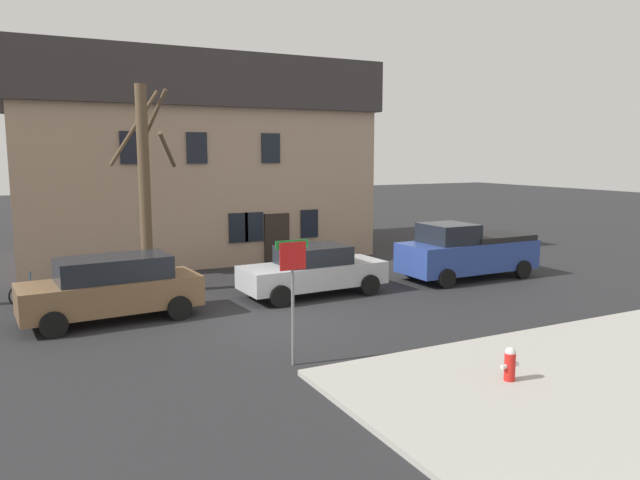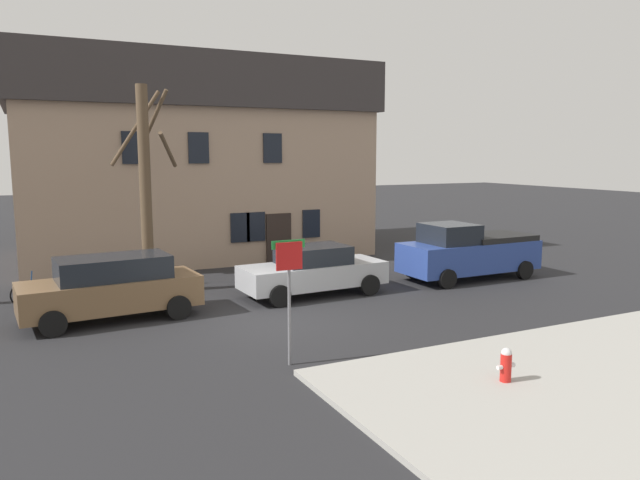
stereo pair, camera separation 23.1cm
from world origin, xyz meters
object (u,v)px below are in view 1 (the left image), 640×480
(pickup_truck_blue, at_px, (467,251))
(bicycle_leaning, at_px, (38,292))
(car_brown_wagon, at_px, (112,288))
(street_sign_pole, at_px, (293,278))
(fire_hydrant, at_px, (510,363))
(building_main, at_px, (188,159))
(car_silver_sedan, at_px, (313,270))
(tree_bare_mid, at_px, (145,184))

(pickup_truck_blue, bearing_deg, bicycle_leaning, 168.26)
(car_brown_wagon, relative_size, street_sign_pole, 1.76)
(fire_hydrant, xyz_separation_m, bicycle_leaning, (-8.13, 11.57, -0.11))
(bicycle_leaning, bearing_deg, fire_hydrant, -54.92)
(building_main, distance_m, car_silver_sedan, 10.90)
(car_brown_wagon, height_order, pickup_truck_blue, pickup_truck_blue)
(pickup_truck_blue, distance_m, fire_hydrant, 10.61)
(street_sign_pole, height_order, bicycle_leaning, street_sign_pole)
(building_main, relative_size, tree_bare_mid, 2.23)
(pickup_truck_blue, xyz_separation_m, fire_hydrant, (-6.19, -8.60, -0.53))
(bicycle_leaning, bearing_deg, pickup_truck_blue, -11.74)
(street_sign_pole, bearing_deg, car_brown_wagon, 118.44)
(tree_bare_mid, relative_size, fire_hydrant, 9.89)
(car_silver_sedan, distance_m, street_sign_pole, 6.67)
(tree_bare_mid, bearing_deg, car_silver_sedan, -30.59)
(pickup_truck_blue, distance_m, street_sign_pole, 11.07)
(tree_bare_mid, xyz_separation_m, car_silver_sedan, (4.71, -2.78, -2.78))
(building_main, distance_m, tree_bare_mid, 8.19)
(pickup_truck_blue, relative_size, bicycle_leaning, 3.21)
(tree_bare_mid, relative_size, car_silver_sedan, 1.41)
(fire_hydrant, bearing_deg, bicycle_leaning, 125.08)
(tree_bare_mid, relative_size, pickup_truck_blue, 1.29)
(car_silver_sedan, xyz_separation_m, fire_hydrant, (0.06, -8.74, -0.35))
(fire_hydrant, bearing_deg, tree_bare_mid, 112.48)
(building_main, height_order, tree_bare_mid, building_main)
(pickup_truck_blue, bearing_deg, car_brown_wagon, -179.78)
(fire_hydrant, bearing_deg, car_silver_sedan, 90.38)
(pickup_truck_blue, xyz_separation_m, bicycle_leaning, (-14.31, 2.97, -0.64))
(building_main, height_order, street_sign_pole, building_main)
(car_silver_sedan, bearing_deg, fire_hydrant, -89.62)
(street_sign_pole, relative_size, bicycle_leaning, 1.69)
(building_main, bearing_deg, car_brown_wagon, -115.29)
(tree_bare_mid, xyz_separation_m, pickup_truck_blue, (10.95, -2.92, -2.60))
(fire_hydrant, distance_m, street_sign_pole, 4.74)
(car_brown_wagon, distance_m, car_silver_sedan, 6.27)
(building_main, relative_size, street_sign_pole, 5.47)
(car_silver_sedan, bearing_deg, pickup_truck_blue, -1.27)
(tree_bare_mid, distance_m, pickup_truck_blue, 11.63)
(street_sign_pole, bearing_deg, fire_hydrant, -42.24)
(tree_bare_mid, distance_m, car_silver_sedan, 6.14)
(bicycle_leaning, bearing_deg, tree_bare_mid, -0.92)
(car_silver_sedan, height_order, fire_hydrant, car_silver_sedan)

